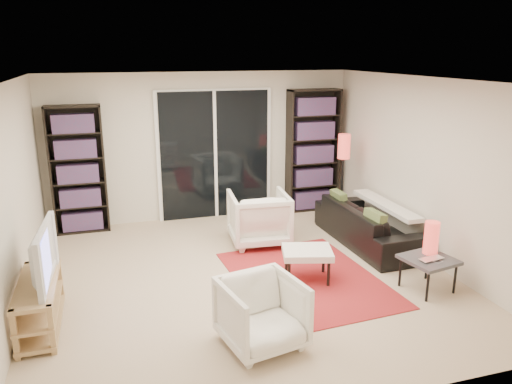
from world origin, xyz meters
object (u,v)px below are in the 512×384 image
(armchair_back, at_px, (259,218))
(ottoman, at_px, (307,253))
(tv_stand, at_px, (40,304))
(armchair_front, at_px, (262,313))
(floor_lamp, at_px, (344,155))
(bookshelf_left, at_px, (78,170))
(bookshelf_right, at_px, (313,151))
(sofa, at_px, (368,224))
(side_table, at_px, (429,261))

(armchair_back, xyz_separation_m, ottoman, (0.20, -1.34, -0.04))
(tv_stand, distance_m, armchair_front, 2.26)
(floor_lamp, bearing_deg, ottoman, -126.39)
(tv_stand, distance_m, floor_lamp, 4.95)
(bookshelf_left, height_order, tv_stand, bookshelf_left)
(bookshelf_right, bearing_deg, ottoman, -114.20)
(tv_stand, bearing_deg, floor_lamp, 25.70)
(sofa, distance_m, ottoman, 1.58)
(bookshelf_left, bearing_deg, armchair_front, -65.77)
(armchair_back, bearing_deg, floor_lamp, -155.67)
(ottoman, bearing_deg, armchair_back, 98.41)
(bookshelf_left, xyz_separation_m, side_table, (3.92, -3.28, -0.62))
(sofa, height_order, armchair_back, armchair_back)
(bookshelf_right, xyz_separation_m, side_table, (0.07, -3.28, -0.69))
(bookshelf_left, height_order, sofa, bookshelf_left)
(bookshelf_right, xyz_separation_m, ottoman, (-1.18, -2.63, -0.70))
(armchair_back, xyz_separation_m, armchair_front, (-0.76, -2.52, -0.05))
(tv_stand, height_order, side_table, tv_stand)
(armchair_back, distance_m, ottoman, 1.36)
(armchair_back, xyz_separation_m, side_table, (1.45, -2.00, -0.02))
(bookshelf_left, distance_m, tv_stand, 2.96)
(tv_stand, xyz_separation_m, side_table, (4.25, -0.43, 0.10))
(ottoman, distance_m, side_table, 1.41)
(ottoman, xyz_separation_m, floor_lamp, (1.39, 1.89, 0.76))
(armchair_front, relative_size, ottoman, 1.05)
(bookshelf_right, relative_size, tv_stand, 1.81)
(bookshelf_right, distance_m, side_table, 3.36)
(sofa, bearing_deg, tv_stand, 102.81)
(armchair_back, height_order, armchair_front, armchair_back)
(sofa, bearing_deg, side_table, 176.06)
(tv_stand, bearing_deg, side_table, -5.80)
(bookshelf_right, height_order, armchair_front, bookshelf_right)
(armchair_front, xyz_separation_m, ottoman, (0.95, 1.18, 0.01))
(bookshelf_right, relative_size, armchair_back, 2.49)
(ottoman, distance_m, floor_lamp, 2.47)
(sofa, relative_size, floor_lamp, 1.38)
(floor_lamp, bearing_deg, bookshelf_left, 169.72)
(tv_stand, xyz_separation_m, armchair_front, (2.05, -0.96, 0.07))
(bookshelf_left, height_order, floor_lamp, bookshelf_left)
(bookshelf_left, xyz_separation_m, armchair_front, (1.71, -3.81, -0.64))
(side_table, bearing_deg, tv_stand, 174.20)
(tv_stand, xyz_separation_m, floor_lamp, (4.39, 2.12, 0.84))
(bookshelf_left, bearing_deg, armchair_back, -27.49)
(bookshelf_right, relative_size, armchair_front, 2.88)
(bookshelf_right, relative_size, floor_lamp, 1.45)
(floor_lamp, bearing_deg, tv_stand, -154.30)
(tv_stand, height_order, armchair_back, armchair_back)
(sofa, height_order, ottoman, sofa)
(ottoman, bearing_deg, bookshelf_right, 65.80)
(sofa, relative_size, ottoman, 2.86)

